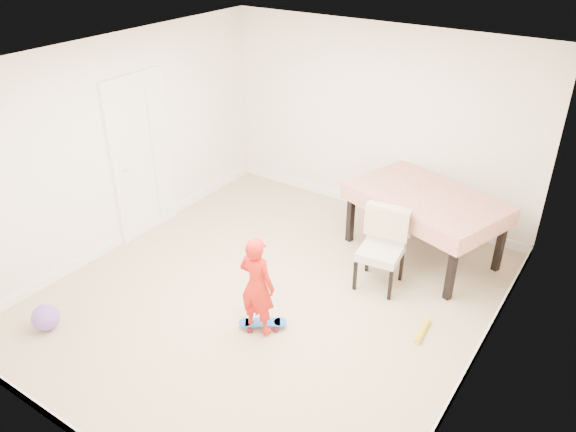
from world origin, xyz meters
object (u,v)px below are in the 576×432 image
Objects in this scene: skateboard at (263,325)px; balloon at (46,317)px; dining_table at (423,225)px; child at (257,288)px; dining_chair at (380,250)px.

skateboard is 2.24m from balloon.
dining_table is 3.57× the size of skateboard.
dining_table is 1.64× the size of child.
dining_table reaches higher than skateboard.
dining_chair is (-0.15, -0.88, 0.05)m from dining_table.
skateboard is (-0.81, -2.23, -0.38)m from dining_table.
child is at bearing 32.77° from balloon.
dining_chair is at bearing -81.83° from dining_table.
dining_chair reaches higher than dining_table.
balloon is (-1.85, -1.25, 0.10)m from skateboard.
skateboard is 0.51m from child.
dining_table reaches higher than balloon.
dining_table is at bearing 35.04° from skateboard.
dining_table is at bearing -111.05° from child.
child is (-0.66, -1.42, 0.07)m from dining_chair.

